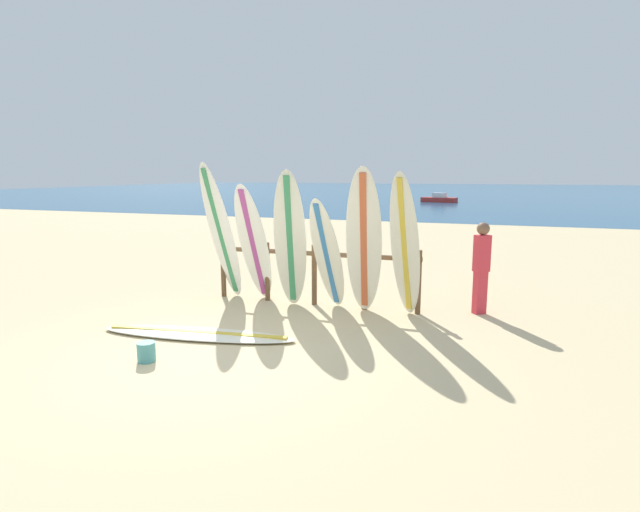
{
  "coord_description": "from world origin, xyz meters",
  "views": [
    {
      "loc": [
        3.26,
        -5.1,
        2.28
      ],
      "look_at": [
        0.39,
        3.14,
        0.81
      ],
      "focal_mm": 28.02,
      "sensor_mm": 36.0,
      "label": 1
    }
  ],
  "objects_px": {
    "surfboard_leaning_far_left": "(221,233)",
    "small_boat_offshore": "(439,199)",
    "surfboard_lying_on_sand": "(197,334)",
    "beachgoer_standing": "(481,264)",
    "surfboard_leaning_left": "(254,244)",
    "surfboard_rack": "(314,267)",
    "surfboard_leaning_center_right": "(364,242)",
    "surfboard_leaning_center": "(327,255)",
    "surfboard_leaning_right": "(405,246)",
    "sand_bucket": "(146,352)",
    "surfboard_leaning_center_left": "(290,240)"
  },
  "relations": [
    {
      "from": "beachgoer_standing",
      "to": "surfboard_leaning_center",
      "type": "bearing_deg",
      "value": -163.55
    },
    {
      "from": "surfboard_leaning_right",
      "to": "beachgoer_standing",
      "type": "height_order",
      "value": "surfboard_leaning_right"
    },
    {
      "from": "surfboard_leaning_center_left",
      "to": "beachgoer_standing",
      "type": "relative_size",
      "value": 1.56
    },
    {
      "from": "beachgoer_standing",
      "to": "sand_bucket",
      "type": "relative_size",
      "value": 6.2
    },
    {
      "from": "surfboard_leaning_center",
      "to": "beachgoer_standing",
      "type": "bearing_deg",
      "value": 16.45
    },
    {
      "from": "surfboard_leaning_right",
      "to": "small_boat_offshore",
      "type": "relative_size",
      "value": 0.83
    },
    {
      "from": "beachgoer_standing",
      "to": "surfboard_lying_on_sand",
      "type": "bearing_deg",
      "value": -145.87
    },
    {
      "from": "small_boat_offshore",
      "to": "sand_bucket",
      "type": "xyz_separation_m",
      "value": [
        0.13,
        -34.98,
        -0.14
      ]
    },
    {
      "from": "surfboard_lying_on_sand",
      "to": "sand_bucket",
      "type": "relative_size",
      "value": 12.02
    },
    {
      "from": "surfboard_rack",
      "to": "small_boat_offshore",
      "type": "xyz_separation_m",
      "value": [
        -1.17,
        31.8,
        -0.4
      ]
    },
    {
      "from": "surfboard_leaning_center",
      "to": "surfboard_leaning_right",
      "type": "xyz_separation_m",
      "value": [
        1.25,
        0.03,
        0.2
      ]
    },
    {
      "from": "surfboard_leaning_center",
      "to": "sand_bucket",
      "type": "distance_m",
      "value": 3.26
    },
    {
      "from": "surfboard_leaning_right",
      "to": "surfboard_rack",
      "type": "bearing_deg",
      "value": 169.01
    },
    {
      "from": "surfboard_lying_on_sand",
      "to": "surfboard_leaning_right",
      "type": "bearing_deg",
      "value": 35.48
    },
    {
      "from": "surfboard_leaning_far_left",
      "to": "small_boat_offshore",
      "type": "height_order",
      "value": "surfboard_leaning_far_left"
    },
    {
      "from": "surfboard_lying_on_sand",
      "to": "small_boat_offshore",
      "type": "relative_size",
      "value": 1.04
    },
    {
      "from": "surfboard_leaning_center_right",
      "to": "sand_bucket",
      "type": "distance_m",
      "value": 3.6
    },
    {
      "from": "surfboard_rack",
      "to": "surfboard_leaning_center",
      "type": "relative_size",
      "value": 1.93
    },
    {
      "from": "surfboard_leaning_far_left",
      "to": "small_boat_offshore",
      "type": "relative_size",
      "value": 0.88
    },
    {
      "from": "surfboard_leaning_center",
      "to": "surfboard_leaning_right",
      "type": "relative_size",
      "value": 0.82
    },
    {
      "from": "surfboard_rack",
      "to": "surfboard_leaning_center_left",
      "type": "height_order",
      "value": "surfboard_leaning_center_left"
    },
    {
      "from": "surfboard_leaning_far_left",
      "to": "beachgoer_standing",
      "type": "xyz_separation_m",
      "value": [
        4.36,
        0.66,
        -0.41
      ]
    },
    {
      "from": "surfboard_leaning_center",
      "to": "surfboard_leaning_left",
      "type": "bearing_deg",
      "value": 178.99
    },
    {
      "from": "surfboard_leaning_far_left",
      "to": "surfboard_leaning_center_right",
      "type": "relative_size",
      "value": 1.03
    },
    {
      "from": "surfboard_leaning_left",
      "to": "surfboard_lying_on_sand",
      "type": "bearing_deg",
      "value": -89.66
    },
    {
      "from": "surfboard_leaning_center_right",
      "to": "surfboard_lying_on_sand",
      "type": "xyz_separation_m",
      "value": [
        -1.94,
        -1.78,
        -1.16
      ]
    },
    {
      "from": "surfboard_leaning_far_left",
      "to": "surfboard_leaning_left",
      "type": "bearing_deg",
      "value": -1.49
    },
    {
      "from": "surfboard_leaning_far_left",
      "to": "sand_bucket",
      "type": "xyz_separation_m",
      "value": [
        0.59,
        -2.87,
        -1.11
      ]
    },
    {
      "from": "surfboard_leaning_center_left",
      "to": "surfboard_lying_on_sand",
      "type": "bearing_deg",
      "value": -110.64
    },
    {
      "from": "surfboard_rack",
      "to": "surfboard_leaning_left",
      "type": "bearing_deg",
      "value": -162.15
    },
    {
      "from": "sand_bucket",
      "to": "surfboard_leaning_far_left",
      "type": "bearing_deg",
      "value": 101.69
    },
    {
      "from": "surfboard_leaning_center_left",
      "to": "beachgoer_standing",
      "type": "bearing_deg",
      "value": 13.22
    },
    {
      "from": "surfboard_leaning_right",
      "to": "surfboard_lying_on_sand",
      "type": "distance_m",
      "value": 3.36
    },
    {
      "from": "surfboard_rack",
      "to": "surfboard_leaning_left",
      "type": "relative_size",
      "value": 1.74
    },
    {
      "from": "surfboard_leaning_center_left",
      "to": "surfboard_leaning_right",
      "type": "xyz_separation_m",
      "value": [
        1.9,
        0.04,
        -0.01
      ]
    },
    {
      "from": "surfboard_leaning_far_left",
      "to": "surfboard_lying_on_sand",
      "type": "xyz_separation_m",
      "value": [
        0.65,
        -1.85,
        -1.2
      ]
    },
    {
      "from": "surfboard_rack",
      "to": "surfboard_leaning_right",
      "type": "distance_m",
      "value": 1.71
    },
    {
      "from": "surfboard_leaning_center_left",
      "to": "small_boat_offshore",
      "type": "relative_size",
      "value": 0.84
    },
    {
      "from": "surfboard_leaning_left",
      "to": "sand_bucket",
      "type": "bearing_deg",
      "value": -90.86
    },
    {
      "from": "surfboard_leaning_far_left",
      "to": "surfboard_lying_on_sand",
      "type": "relative_size",
      "value": 0.85
    },
    {
      "from": "small_boat_offshore",
      "to": "surfboard_leaning_left",
      "type": "bearing_deg",
      "value": -89.69
    },
    {
      "from": "surfboard_leaning_left",
      "to": "surfboard_leaning_center",
      "type": "bearing_deg",
      "value": -1.01
    },
    {
      "from": "surfboard_leaning_far_left",
      "to": "surfboard_leaning_center_right",
      "type": "xyz_separation_m",
      "value": [
        2.59,
        -0.07,
        -0.04
      ]
    },
    {
      "from": "surfboard_rack",
      "to": "surfboard_leaning_left",
      "type": "xyz_separation_m",
      "value": [
        -0.99,
        -0.32,
        0.4
      ]
    },
    {
      "from": "surfboard_leaning_center_left",
      "to": "surfboard_leaning_center_right",
      "type": "relative_size",
      "value": 0.98
    },
    {
      "from": "surfboard_leaning_center_right",
      "to": "surfboard_lying_on_sand",
      "type": "distance_m",
      "value": 2.88
    },
    {
      "from": "surfboard_lying_on_sand",
      "to": "small_boat_offshore",
      "type": "height_order",
      "value": "small_boat_offshore"
    },
    {
      "from": "surfboard_lying_on_sand",
      "to": "small_boat_offshore",
      "type": "bearing_deg",
      "value": 90.32
    },
    {
      "from": "surfboard_leaning_far_left",
      "to": "surfboard_leaning_center",
      "type": "xyz_separation_m",
      "value": [
        1.98,
        -0.04,
        -0.28
      ]
    },
    {
      "from": "beachgoer_standing",
      "to": "small_boat_offshore",
      "type": "relative_size",
      "value": 0.54
    }
  ]
}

